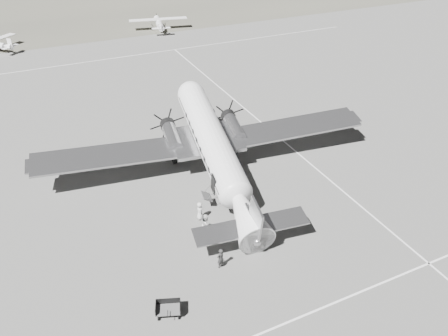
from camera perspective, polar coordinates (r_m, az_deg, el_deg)
ground at (r=37.83m, az=-3.17°, el=-4.16°), size 260.00×260.00×0.00m
taxi_line_near at (r=28.94m, az=8.11°, el=-19.41°), size 60.00×0.15×0.01m
taxi_line_right at (r=42.85m, az=11.82°, el=0.03°), size 0.15×80.00×0.01m
taxi_line_horizon at (r=72.71m, az=-15.63°, el=13.45°), size 90.00×0.15×0.01m
dc3_airliner at (r=38.97m, az=-1.25°, el=2.50°), size 34.69×26.24×6.11m
light_plane_right at (r=86.91m, az=-8.52°, el=18.12°), size 12.42×10.83×2.25m
baggage_cart_near at (r=33.70m, az=-2.04°, el=-8.66°), size 1.80×1.60×0.84m
baggage_cart_far at (r=28.95m, az=-7.30°, el=-17.83°), size 1.95×1.67×0.93m
ground_crew at (r=31.24m, az=-0.47°, el=-11.70°), size 0.70×0.56×1.65m
ramp_agent at (r=33.78m, az=-2.33°, el=-7.37°), size 1.08×1.15×1.88m
passenger at (r=35.32m, az=-3.17°, el=-5.61°), size 0.68×0.88×1.60m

